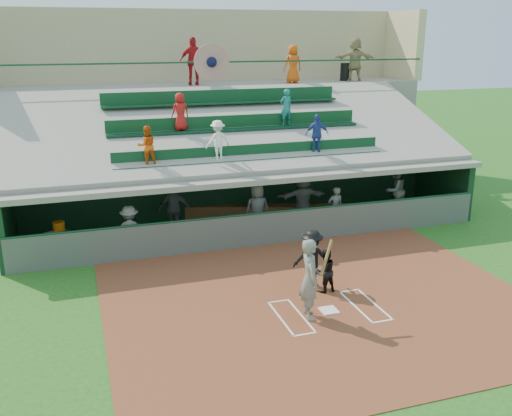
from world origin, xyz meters
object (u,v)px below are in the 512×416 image
object	(u,v)px
water_cooler	(59,227)
catcher	(325,271)
white_table	(58,242)
home_plate	(329,310)
batter_at_plate	(310,279)
trash_bin	(346,72)

from	to	relation	value
water_cooler	catcher	bearing A→B (deg)	-37.68
white_table	home_plate	bearing A→B (deg)	-65.23
batter_at_plate	white_table	xyz separation A→B (m)	(-5.92, 6.49, -0.68)
water_cooler	batter_at_plate	bearing A→B (deg)	-47.84
catcher	water_cooler	bearing A→B (deg)	-45.74
catcher	trash_bin	distance (m)	14.36
batter_at_plate	white_table	world-z (taller)	batter_at_plate
water_cooler	trash_bin	xyz separation A→B (m)	(13.25, 6.81, 4.14)
water_cooler	trash_bin	size ratio (longest dim) A/B	0.45
home_plate	water_cooler	distance (m)	9.08
batter_at_plate	water_cooler	xyz separation A→B (m)	(-5.85, 6.46, -0.18)
home_plate	trash_bin	size ratio (longest dim) A/B	0.53
batter_at_plate	water_cooler	bearing A→B (deg)	132.16
batter_at_plate	trash_bin	distance (m)	15.70
batter_at_plate	water_cooler	size ratio (longest dim) A/B	5.57
home_plate	water_cooler	bearing A→B (deg)	135.45
batter_at_plate	catcher	xyz separation A→B (m)	(0.97, 1.20, -0.42)
home_plate	batter_at_plate	distance (m)	1.18
batter_at_plate	trash_bin	size ratio (longest dim) A/B	2.51
water_cooler	home_plate	bearing A→B (deg)	-44.55
white_table	batter_at_plate	bearing A→B (deg)	-68.48
white_table	trash_bin	size ratio (longest dim) A/B	0.91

